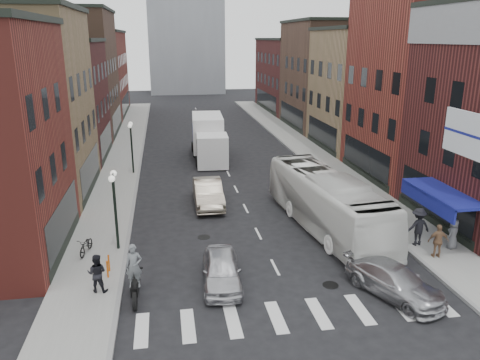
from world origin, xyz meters
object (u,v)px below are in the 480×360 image
box_truck (209,139)px  ped_right_a (418,227)px  sedan_left_far (208,193)px  transit_bus (326,202)px  streetlamp_near (114,196)px  motorcycle_rider (135,274)px  curb_car (395,281)px  parked_bicycle (86,245)px  bike_rack (108,266)px  ped_right_c (453,234)px  billboard_sign (467,135)px  ped_left_solo (97,273)px  sedan_left_near (221,270)px  streetlamp_far (131,138)px  ped_right_b (438,241)px

box_truck → ped_right_a: size_ratio=4.38×
box_truck → sedan_left_far: (-1.24, -11.93, -1.02)m
transit_bus → streetlamp_near: bearing=179.3°
transit_bus → sedan_left_far: bearing=135.0°
motorcycle_rider → box_truck: bearing=79.2°
sedan_left_far → curb_car: size_ratio=1.10×
parked_bicycle → bike_rack: bearing=-50.1°
transit_bus → curb_car: size_ratio=2.54×
transit_bus → ped_right_c: (5.33, -3.81, -0.67)m
billboard_sign → ped_left_solo: 17.26m
box_truck → ped_right_c: size_ratio=5.54×
billboard_sign → sedan_left_near: 12.52m
sedan_left_near → sedan_left_far: (0.41, 10.16, 0.13)m
streetlamp_far → curb_car: size_ratio=0.91×
sedan_left_near → ped_left_solo: ped_left_solo is taller
curb_car → ped_right_c: (4.90, 3.52, 0.28)m
bike_rack → ped_right_b: bearing=-2.9°
ped_right_a → ped_right_b: size_ratio=1.18×
sedan_left_near → ped_left_solo: size_ratio=2.44×
motorcycle_rider → ped_right_c: (15.50, 2.10, -0.22)m
parked_bicycle → ped_left_solo: ped_left_solo is taller
streetlamp_far → sedan_left_near: streetlamp_far is taller
sedan_left_near → sedan_left_far: 10.17m
box_truck → sedan_left_near: box_truck is taller
streetlamp_far → sedan_left_far: (5.13, -7.98, -2.09)m
curb_car → ped_right_a: bearing=27.6°
ped_right_b → sedan_left_far: bearing=-32.8°
box_truck → transit_bus: 17.53m
ped_right_a → ped_right_c: bearing=153.1°
motorcycle_rider → ped_right_c: 15.65m
ped_right_c → streetlamp_far: bearing=-71.6°
box_truck → parked_bicycle: (-7.86, -18.26, -1.27)m
billboard_sign → ped_left_solo: size_ratio=2.22×
transit_bus → sedan_left_far: transit_bus is taller
bike_rack → ped_right_a: (15.26, 0.68, 0.59)m
billboard_sign → transit_bus: size_ratio=0.32×
sedan_left_near → bike_rack: bearing=167.6°
sedan_left_near → motorcycle_rider: bearing=-166.0°
sedan_left_near → parked_bicycle: size_ratio=2.56×
sedan_left_near → ped_left_solo: bearing=-176.0°
bike_rack → ped_left_solo: bearing=-100.7°
streetlamp_far → parked_bicycle: size_ratio=2.59×
sedan_left_far → ped_right_b: (10.16, -9.50, 0.17)m
box_truck → ped_right_b: bearing=-64.2°
motorcycle_rider → sedan_left_far: 11.53m
bike_rack → ped_left_solo: (-0.27, -1.44, 0.43)m
ped_left_solo → ped_right_c: size_ratio=1.07×
motorcycle_rider → parked_bicycle: size_ratio=1.54×
streetlamp_far → motorcycle_rider: size_ratio=1.68×
transit_bus → curb_car: bearing=-93.0°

